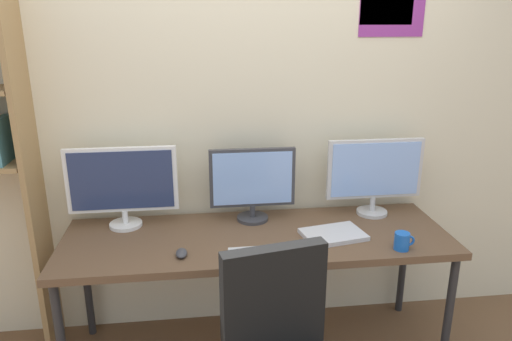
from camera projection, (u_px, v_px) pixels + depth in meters
name	position (u px, v px, depth m)	size (l,w,h in m)	color
wall_back	(248.00, 117.00, 2.81)	(4.47, 0.11, 2.60)	beige
desk	(257.00, 244.00, 2.60)	(2.07, 0.68, 0.74)	brown
monitor_left	(122.00, 184.00, 2.62)	(0.60, 0.18, 0.45)	silver
monitor_center	(252.00, 182.00, 2.71)	(0.48, 0.18, 0.42)	#38383D
monitor_right	(375.00, 173.00, 2.79)	(0.56, 0.18, 0.45)	silver
keyboard_main	(263.00, 253.00, 2.36)	(0.34, 0.13, 0.02)	silver
computer_mouse	(182.00, 253.00, 2.35)	(0.06, 0.10, 0.03)	#38383D
laptop_closed	(333.00, 234.00, 2.56)	(0.32, 0.22, 0.02)	silver
coffee_mug	(402.00, 241.00, 2.41)	(0.11, 0.08, 0.09)	blue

